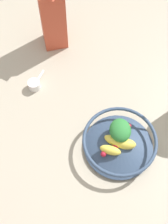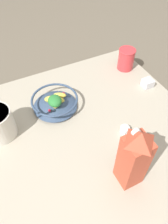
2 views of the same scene
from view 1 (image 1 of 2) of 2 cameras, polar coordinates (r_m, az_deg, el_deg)
The scene contains 5 objects.
ground_plane at distance 1.03m, azimuth -0.54°, elevation 2.27°, with size 6.00×6.00×0.00m, color #665B4C.
countertop at distance 1.02m, azimuth -0.55°, elevation 2.80°, with size 0.96×0.96×0.04m.
fruit_bowl at distance 0.89m, azimuth 6.47°, elevation -5.50°, with size 0.21×0.21×0.09m.
milk_carton at distance 1.04m, azimuth -5.83°, elevation 17.60°, with size 0.08×0.08×0.27m.
measuring_scoop at distance 1.02m, azimuth -9.03°, elevation 5.02°, with size 0.06×0.07×0.03m.
Camera 1 is at (-0.11, -0.51, 0.89)m, focal length 50.00 mm.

